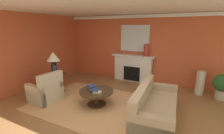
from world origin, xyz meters
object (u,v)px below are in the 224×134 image
object	(u,v)px
sofa	(154,108)
vase_on_side_table	(55,70)
mantel_mirror	(135,38)
vase_mantel_right	(146,50)
table_lamp	(53,59)
potted_plant	(222,85)
side_table	(55,82)
armchair_near_window	(46,92)
fireplace	(133,69)
vase_tall_corner	(200,83)
coffee_table	(96,94)

from	to	relation	value
sofa	vase_on_side_table	world-z (taller)	vase_on_side_table
mantel_mirror	vase_mantel_right	world-z (taller)	mantel_mirror
table_lamp	potted_plant	bearing A→B (deg)	21.50
side_table	armchair_near_window	bearing A→B (deg)	-68.40
fireplace	side_table	xyz separation A→B (m)	(-1.97, -2.44, -0.14)
vase_tall_corner	armchair_near_window	bearing A→B (deg)	-146.95
table_lamp	vase_tall_corner	world-z (taller)	table_lamp
fireplace	side_table	world-z (taller)	fireplace
vase_on_side_table	sofa	bearing A→B (deg)	0.20
mantel_mirror	vase_on_side_table	world-z (taller)	mantel_mirror
mantel_mirror	vase_mantel_right	size ratio (longest dim) A/B	2.56
fireplace	mantel_mirror	world-z (taller)	mantel_mirror
fireplace	table_lamp	world-z (taller)	table_lamp
sofa	potted_plant	size ratio (longest dim) A/B	2.60
sofa	vase_tall_corner	xyz separation A→B (m)	(1.04, 2.25, 0.11)
armchair_near_window	sofa	bearing A→B (deg)	9.16
mantel_mirror	coffee_table	size ratio (longest dim) A/B	1.22
table_lamp	vase_on_side_table	world-z (taller)	table_lamp
fireplace	coffee_table	xyz separation A→B (m)	(-0.19, -2.56, -0.20)
vase_mantel_right	sofa	bearing A→B (deg)	-69.08
fireplace	vase_mantel_right	xyz separation A→B (m)	(0.55, -0.05, 0.83)
vase_tall_corner	coffee_table	bearing A→B (deg)	-140.35
mantel_mirror	potted_plant	size ratio (longest dim) A/B	1.47
side_table	potted_plant	xyz separation A→B (m)	(5.11, 2.01, 0.09)
side_table	vase_mantel_right	world-z (taller)	vase_mantel_right
fireplace	armchair_near_window	world-z (taller)	fireplace
fireplace	sofa	bearing A→B (deg)	-59.45
side_table	fireplace	bearing A→B (deg)	51.16
coffee_table	side_table	bearing A→B (deg)	176.14
armchair_near_window	vase_mantel_right	distance (m)	3.93
vase_tall_corner	vase_mantel_right	world-z (taller)	vase_mantel_right
mantel_mirror	vase_mantel_right	bearing A→B (deg)	-17.18
armchair_near_window	coffee_table	size ratio (longest dim) A/B	0.95
mantel_mirror	coffee_table	world-z (taller)	mantel_mirror
mantel_mirror	coffee_table	xyz separation A→B (m)	(-0.19, -2.68, -1.48)
vase_tall_corner	vase_on_side_table	bearing A→B (deg)	-152.56
coffee_table	armchair_near_window	bearing A→B (deg)	-161.60
armchair_near_window	vase_mantel_right	xyz separation A→B (m)	(2.27, 3.02, 1.06)
coffee_table	mantel_mirror	bearing A→B (deg)	85.95
side_table	vase_mantel_right	distance (m)	3.61
side_table	vase_mantel_right	bearing A→B (deg)	43.57
vase_tall_corner	vase_mantel_right	bearing A→B (deg)	172.85
side_table	vase_on_side_table	size ratio (longest dim) A/B	2.22
coffee_table	vase_on_side_table	distance (m)	1.71
fireplace	vase_tall_corner	world-z (taller)	fireplace
vase_mantel_right	vase_tall_corner	bearing A→B (deg)	-7.15
coffee_table	potted_plant	bearing A→B (deg)	32.62
fireplace	coffee_table	bearing A→B (deg)	-94.24
fireplace	table_lamp	distance (m)	3.21
coffee_table	vase_tall_corner	world-z (taller)	vase_tall_corner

